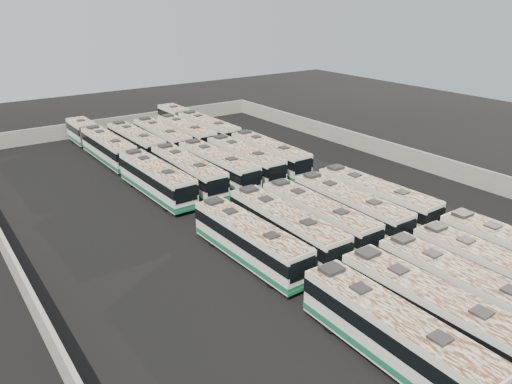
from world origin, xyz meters
name	(u,v)px	position (x,y,z in m)	size (l,w,h in m)	color
ground	(260,207)	(0.00, 0.00, 0.00)	(140.00, 140.00, 0.00)	black
perimeter_wall	(260,197)	(0.00, 0.00, 1.10)	(45.20, 73.20, 2.20)	slate
bus_front_far_left	(394,335)	(-6.80, -22.21, 1.82)	(2.91, 12.69, 3.56)	silver
bus_front_left	(434,312)	(-3.25, -22.16, 1.84)	(2.86, 12.81, 3.60)	silver
bus_front_center	(466,292)	(0.31, -21.96, 1.80)	(2.73, 12.53, 3.53)	silver
bus_front_right	(499,276)	(3.92, -22.07, 1.79)	(2.63, 12.43, 3.50)	silver
bus_midfront_far_left	(250,240)	(-6.77, -8.09, 1.77)	(2.84, 12.31, 3.46)	silver
bus_midfront_left	(285,228)	(-3.22, -8.02, 1.84)	(2.92, 12.78, 3.59)	silver
bus_midfront_center	(318,217)	(0.29, -7.98, 1.79)	(2.77, 12.48, 3.51)	silver
bus_midfront_right	(350,208)	(3.94, -8.14, 1.79)	(2.79, 12.45, 3.50)	silver
bus_midfront_far_right	(376,199)	(7.44, -8.02, 1.82)	(2.97, 12.72, 3.57)	silver
bus_midback_far_left	(156,179)	(-6.83, 8.68, 1.83)	(2.93, 12.73, 3.57)	silver
bus_midback_left	(188,172)	(-3.22, 8.67, 1.84)	(2.87, 12.77, 3.59)	silver
bus_midback_center	(218,166)	(0.41, 8.50, 1.84)	(2.93, 12.79, 3.59)	silver
bus_midback_right	(245,160)	(4.00, 8.55, 1.81)	(2.84, 12.59, 3.54)	silver
bus_midback_far_right	(269,155)	(7.55, 8.58, 1.83)	(2.91, 12.74, 3.58)	silver
bus_back_far_left	(99,142)	(-6.87, 25.84, 1.77)	(2.74, 19.17, 3.47)	silver
bus_back_left	(136,143)	(-3.19, 22.69, 1.80)	(2.79, 12.55, 3.53)	silver
bus_back_center	(162,138)	(0.35, 22.54, 1.83)	(2.94, 12.76, 3.58)	silver
bus_back_right	(186,134)	(3.95, 22.65, 1.81)	(2.75, 12.55, 3.53)	silver
bus_back_far_right	(196,125)	(7.47, 26.09, 1.83)	(2.79, 19.76, 3.58)	silver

